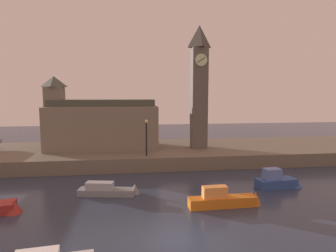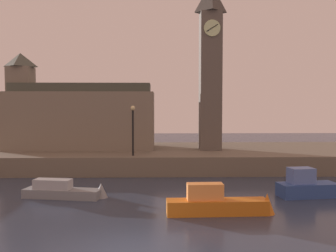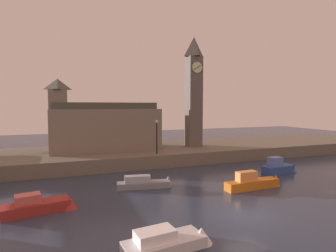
{
  "view_description": "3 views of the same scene",
  "coord_description": "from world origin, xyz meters",
  "px_view_note": "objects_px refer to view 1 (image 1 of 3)",
  "views": [
    {
      "loc": [
        -2.6,
        -15.0,
        8.19
      ],
      "look_at": [
        1.26,
        15.3,
        4.7
      ],
      "focal_mm": 30.67,
      "sensor_mm": 36.0,
      "label": 1
    },
    {
      "loc": [
        1.03,
        -13.65,
        5.34
      ],
      "look_at": [
        1.67,
        14.83,
        3.84
      ],
      "focal_mm": 39.54,
      "sensor_mm": 36.0,
      "label": 2
    },
    {
      "loc": [
        -10.8,
        -14.32,
        7.01
      ],
      "look_at": [
        0.19,
        14.88,
        4.7
      ],
      "focal_mm": 29.13,
      "sensor_mm": 36.0,
      "label": 3
    }
  ],
  "objects_px": {
    "streetlamp": "(146,134)",
    "parliament_hall": "(99,124)",
    "boat_patrol_orange": "(227,200)",
    "boat_tour_blue": "(279,181)",
    "boat_cruiser_grey": "(112,190)",
    "clock_tower": "(199,86)"
  },
  "relations": [
    {
      "from": "boat_patrol_orange",
      "to": "boat_tour_blue",
      "type": "bearing_deg",
      "value": 30.54
    },
    {
      "from": "boat_cruiser_grey",
      "to": "boat_tour_blue",
      "type": "height_order",
      "value": "boat_tour_blue"
    },
    {
      "from": "boat_patrol_orange",
      "to": "streetlamp",
      "type": "bearing_deg",
      "value": 115.99
    },
    {
      "from": "streetlamp",
      "to": "boat_patrol_orange",
      "type": "distance_m",
      "value": 12.54
    },
    {
      "from": "parliament_hall",
      "to": "boat_cruiser_grey",
      "type": "relative_size",
      "value": 2.55
    },
    {
      "from": "streetlamp",
      "to": "boat_tour_blue",
      "type": "relative_size",
      "value": 0.92
    },
    {
      "from": "boat_tour_blue",
      "to": "boat_patrol_orange",
      "type": "bearing_deg",
      "value": -149.46
    },
    {
      "from": "parliament_hall",
      "to": "boat_cruiser_grey",
      "type": "height_order",
      "value": "parliament_hall"
    },
    {
      "from": "parliament_hall",
      "to": "boat_patrol_orange",
      "type": "relative_size",
      "value": 2.41
    },
    {
      "from": "streetlamp",
      "to": "clock_tower",
      "type": "bearing_deg",
      "value": 30.98
    },
    {
      "from": "parliament_hall",
      "to": "streetlamp",
      "type": "xyz_separation_m",
      "value": [
        5.51,
        -5.18,
        -0.52
      ]
    },
    {
      "from": "boat_cruiser_grey",
      "to": "parliament_hall",
      "type": "bearing_deg",
      "value": 100.55
    },
    {
      "from": "boat_tour_blue",
      "to": "boat_cruiser_grey",
      "type": "bearing_deg",
      "value": 179.83
    },
    {
      "from": "boat_patrol_orange",
      "to": "boat_cruiser_grey",
      "type": "xyz_separation_m",
      "value": [
        -8.46,
        3.5,
        -0.13
      ]
    },
    {
      "from": "boat_patrol_orange",
      "to": "boat_tour_blue",
      "type": "xyz_separation_m",
      "value": [
        5.86,
        3.46,
        0.07
      ]
    },
    {
      "from": "clock_tower",
      "to": "streetlamp",
      "type": "relative_size",
      "value": 3.76
    },
    {
      "from": "boat_patrol_orange",
      "to": "clock_tower",
      "type": "bearing_deg",
      "value": 84.97
    },
    {
      "from": "streetlamp",
      "to": "boat_cruiser_grey",
      "type": "height_order",
      "value": "streetlamp"
    },
    {
      "from": "boat_tour_blue",
      "to": "streetlamp",
      "type": "bearing_deg",
      "value": 146.48
    },
    {
      "from": "streetlamp",
      "to": "parliament_hall",
      "type": "bearing_deg",
      "value": 136.77
    },
    {
      "from": "clock_tower",
      "to": "boat_cruiser_grey",
      "type": "bearing_deg",
      "value": -130.84
    },
    {
      "from": "streetlamp",
      "to": "boat_cruiser_grey",
      "type": "distance_m",
      "value": 8.75
    }
  ]
}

